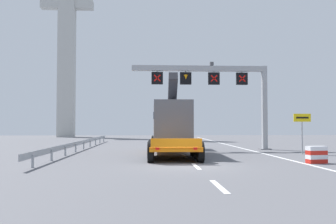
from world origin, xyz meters
The scene contains 9 objects.
ground centered at (0.00, 0.00, 0.00)m, with size 112.00×112.00×0.00m, color #5B5B60.
lane_markings centered at (0.41, 22.99, 0.01)m, with size 0.20×60.57×0.01m.
edge_line_right centered at (6.20, 12.00, 0.01)m, with size 0.20×63.00×0.01m, color silver.
overhead_lane_gantry centered at (3.75, 11.86, 5.59)m, with size 11.45×0.90×7.23m.
heavy_haul_truck_orange centered at (-0.29, 9.10, 1.99)m, with size 3.26×14.11×5.30m.
exit_sign_yellow centered at (8.78, 7.00, 2.08)m, with size 1.21×0.15×2.81m.
crash_barrier_striped centered at (6.92, 0.93, 0.45)m, with size 1.06×0.64×0.90m.
guardrail_left centered at (-7.41, 12.97, 0.56)m, with size 0.13×29.94×0.76m.
bridge_pylon_distant centered at (-16.24, 45.63, 18.97)m, with size 9.00×2.00×37.14m.
Camera 1 is at (-1.87, -17.78, 1.99)m, focal length 38.81 mm.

